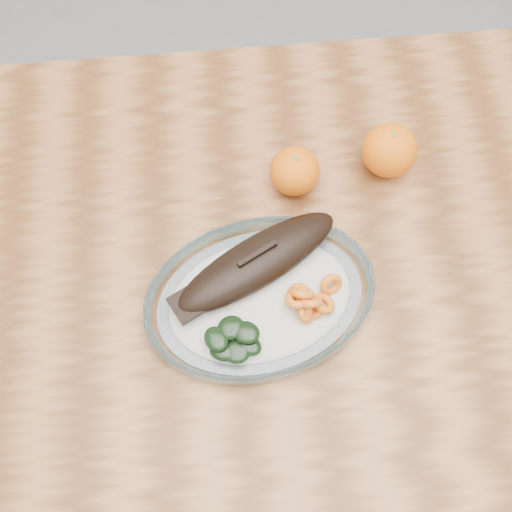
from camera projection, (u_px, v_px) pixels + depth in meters
name	position (u px, v px, depth m)	size (l,w,h in m)	color
ground	(285.00, 385.00, 1.59)	(3.00, 3.00, 0.00)	slate
dining_table	(302.00, 288.00, 1.00)	(1.20, 0.80, 0.75)	#5D3316
plated_meal	(260.00, 295.00, 0.87)	(0.66, 0.66, 0.08)	white
orange_left	(295.00, 171.00, 0.93)	(0.07, 0.07, 0.07)	#F74A05
orange_right	(389.00, 150.00, 0.94)	(0.08, 0.08, 0.08)	#F74A05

